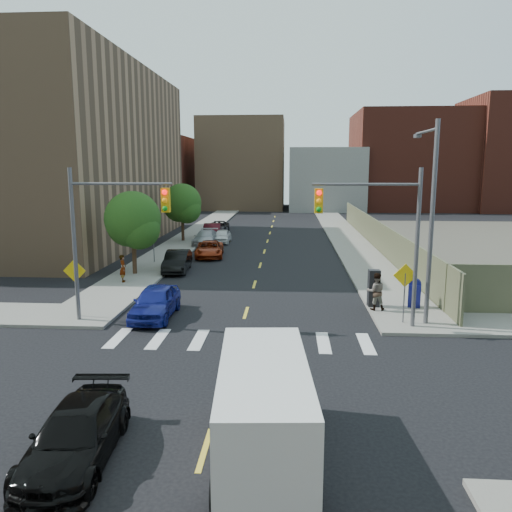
# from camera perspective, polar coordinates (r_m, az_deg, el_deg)

# --- Properties ---
(ground) EXTENTS (160.00, 160.00, 0.00)m
(ground) POSITION_cam_1_polar(r_m,az_deg,el_deg) (17.03, -3.55, -14.21)
(ground) COLOR black
(ground) RESTS_ON ground
(sidewalk_nw) EXTENTS (3.50, 73.00, 0.15)m
(sidewalk_nw) POSITION_cam_1_polar(r_m,az_deg,el_deg) (58.14, -5.93, 3.22)
(sidewalk_nw) COLOR gray
(sidewalk_nw) RESTS_ON ground
(sidewalk_ne) EXTENTS (3.50, 73.00, 0.15)m
(sidewalk_ne) POSITION_cam_1_polar(r_m,az_deg,el_deg) (57.59, 9.48, 3.07)
(sidewalk_ne) COLOR gray
(sidewalk_ne) RESTS_ON ground
(fence_north) EXTENTS (0.12, 44.00, 2.50)m
(fence_north) POSITION_cam_1_polar(r_m,az_deg,el_deg) (44.41, 13.58, 2.39)
(fence_north) COLOR #5A5D41
(fence_north) RESTS_ON ground
(building_nw) EXTENTS (22.00, 30.00, 16.00)m
(building_nw) POSITION_cam_1_polar(r_m,az_deg,el_deg) (51.37, -24.53, 10.33)
(building_nw) COLOR #8C6B4C
(building_nw) RESTS_ON ground
(bg_bldg_west) EXTENTS (14.00, 18.00, 12.00)m
(bg_bldg_west) POSITION_cam_1_polar(r_m,az_deg,el_deg) (88.71, -12.08, 9.25)
(bg_bldg_west) COLOR #592319
(bg_bldg_west) RESTS_ON ground
(bg_bldg_midwest) EXTENTS (14.00, 16.00, 15.00)m
(bg_bldg_midwest) POSITION_cam_1_polar(r_m,az_deg,el_deg) (87.75, -1.47, 10.44)
(bg_bldg_midwest) COLOR #8C6B4C
(bg_bldg_midwest) RESTS_ON ground
(bg_bldg_center) EXTENTS (12.00, 16.00, 10.00)m
(bg_bldg_center) POSITION_cam_1_polar(r_m,az_deg,el_deg) (85.61, 7.89, 8.68)
(bg_bldg_center) COLOR gray
(bg_bldg_center) RESTS_ON ground
(bg_bldg_east) EXTENTS (18.00, 18.00, 16.00)m
(bg_bldg_east) POSITION_cam_1_polar(r_m,az_deg,el_deg) (89.64, 16.96, 10.33)
(bg_bldg_east) COLOR #592319
(bg_bldg_east) RESTS_ON ground
(bg_bldg_fareast) EXTENTS (14.00, 16.00, 18.00)m
(bg_bldg_fareast) POSITION_cam_1_polar(r_m,az_deg,el_deg) (92.66, 27.11, 10.27)
(bg_bldg_fareast) COLOR #592319
(bg_bldg_fareast) RESTS_ON ground
(signal_nw) EXTENTS (4.59, 0.30, 7.00)m
(signal_nw) POSITION_cam_1_polar(r_m,az_deg,el_deg) (22.98, -16.71, 3.49)
(signal_nw) COLOR #59595E
(signal_nw) RESTS_ON ground
(signal_ne) EXTENTS (4.59, 0.30, 7.00)m
(signal_ne) POSITION_cam_1_polar(r_m,az_deg,el_deg) (21.88, 14.17, 3.30)
(signal_ne) COLOR #59595E
(signal_ne) RESTS_ON ground
(streetlight_ne) EXTENTS (0.25, 3.70, 9.00)m
(streetlight_ne) POSITION_cam_1_polar(r_m,az_deg,el_deg) (23.18, 19.26, 5.13)
(streetlight_ne) COLOR #59595E
(streetlight_ne) RESTS_ON ground
(warn_sign_nw) EXTENTS (1.06, 0.06, 2.83)m
(warn_sign_nw) POSITION_cam_1_polar(r_m,az_deg,el_deg) (24.52, -19.99, -2.30)
(warn_sign_nw) COLOR #59595E
(warn_sign_nw) RESTS_ON ground
(warn_sign_ne) EXTENTS (1.06, 0.06, 2.83)m
(warn_sign_ne) POSITION_cam_1_polar(r_m,az_deg,el_deg) (23.03, 16.66, -2.89)
(warn_sign_ne) COLOR #59595E
(warn_sign_ne) RESTS_ON ground
(warn_sign_midwest) EXTENTS (1.06, 0.06, 2.83)m
(warn_sign_midwest) POSITION_cam_1_polar(r_m,az_deg,el_deg) (37.07, -11.64, 2.14)
(warn_sign_midwest) COLOR #59595E
(warn_sign_midwest) RESTS_ON ground
(tree_west_near) EXTENTS (3.66, 3.64, 5.52)m
(tree_west_near) POSITION_cam_1_polar(r_m,az_deg,el_deg) (33.19, -13.88, 3.72)
(tree_west_near) COLOR #332114
(tree_west_near) RESTS_ON ground
(tree_west_far) EXTENTS (3.66, 3.64, 5.52)m
(tree_west_far) POSITION_cam_1_polar(r_m,az_deg,el_deg) (47.63, -8.43, 5.76)
(tree_west_far) COLOR #332114
(tree_west_far) RESTS_ON ground
(parked_car_blue) EXTENTS (1.82, 4.44, 1.51)m
(parked_car_blue) POSITION_cam_1_polar(r_m,az_deg,el_deg) (24.07, -11.43, -5.15)
(parked_car_blue) COLOR navy
(parked_car_blue) RESTS_ON ground
(parked_car_black) EXTENTS (1.80, 4.41, 1.42)m
(parked_car_black) POSITION_cam_1_polar(r_m,az_deg,el_deg) (34.27, -8.98, -0.59)
(parked_car_black) COLOR black
(parked_car_black) RESTS_ON ground
(parked_car_red) EXTENTS (2.55, 4.75, 1.27)m
(parked_car_red) POSITION_cam_1_polar(r_m,az_deg,el_deg) (39.51, -5.34, 0.79)
(parked_car_red) COLOR maroon
(parked_car_red) RESTS_ON ground
(parked_car_silver) EXTENTS (1.98, 4.72, 1.36)m
(parked_car_silver) POSITION_cam_1_polar(r_m,az_deg,el_deg) (45.52, -5.78, 2.08)
(parked_car_silver) COLOR #9B9DA3
(parked_car_silver) RESTS_ON ground
(parked_car_white) EXTENTS (1.51, 3.71, 1.26)m
(parked_car_white) POSITION_cam_1_polar(r_m,az_deg,el_deg) (46.90, -3.89, 2.28)
(parked_car_white) COLOR silver
(parked_car_white) RESTS_ON ground
(parked_car_maroon) EXTENTS (1.97, 4.74, 1.53)m
(parked_car_maroon) POSITION_cam_1_polar(r_m,az_deg,el_deg) (49.23, -5.05, 2.79)
(parked_car_maroon) COLOR #410D14
(parked_car_maroon) RESTS_ON ground
(parked_car_grey) EXTENTS (2.47, 4.70, 1.26)m
(parked_car_grey) POSITION_cam_1_polar(r_m,az_deg,el_deg) (54.09, -4.24, 3.32)
(parked_car_grey) COLOR black
(parked_car_grey) RESTS_ON ground
(black_sedan) EXTENTS (2.14, 4.62, 1.31)m
(black_sedan) POSITION_cam_1_polar(r_m,az_deg,el_deg) (13.47, -19.86, -18.69)
(black_sedan) COLOR black
(black_sedan) RESTS_ON ground
(cargo_van) EXTENTS (2.58, 5.56, 2.48)m
(cargo_van) POSITION_cam_1_polar(r_m,az_deg,el_deg) (12.59, 0.87, -16.83)
(cargo_van) COLOR silver
(cargo_van) RESTS_ON ground
(mailbox) EXTENTS (0.69, 0.60, 1.45)m
(mailbox) POSITION_cam_1_polar(r_m,az_deg,el_deg) (26.01, 17.67, -4.06)
(mailbox) COLOR #0F135B
(mailbox) RESTS_ON sidewalk_ne
(payphone) EXTENTS (0.58, 0.48, 1.85)m
(payphone) POSITION_cam_1_polar(r_m,az_deg,el_deg) (25.55, 13.30, -3.59)
(payphone) COLOR black
(payphone) RESTS_ON sidewalk_ne
(pedestrian_west) EXTENTS (0.57, 0.70, 1.66)m
(pedestrian_west) POSITION_cam_1_polar(r_m,az_deg,el_deg) (31.20, -14.96, -1.37)
(pedestrian_west) COLOR gray
(pedestrian_west) RESTS_ON sidewalk_nw
(pedestrian_east) EXTENTS (0.90, 0.71, 1.83)m
(pedestrian_east) POSITION_cam_1_polar(r_m,az_deg,el_deg) (24.92, 13.55, -3.96)
(pedestrian_east) COLOR gray
(pedestrian_east) RESTS_ON sidewalk_ne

